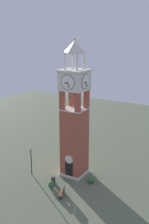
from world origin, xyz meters
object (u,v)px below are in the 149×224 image
clock_tower (74,122)px  lamp_post (31,155)px  park_bench (62,192)px  trash_bin (53,180)px

clock_tower → lamp_post: (-4.66, -3.05, -4.36)m
park_bench → lamp_post: bearing=161.0°
park_bench → lamp_post: (-6.12, 2.11, 2.21)m
clock_tower → trash_bin: bearing=-107.6°
clock_tower → lamp_post: bearing=-146.8°
clock_tower → park_bench: size_ratio=10.40×
clock_tower → park_bench: clock_tower is taller
clock_tower → park_bench: (1.46, -5.16, -6.57)m
clock_tower → park_bench: bearing=-74.2°
trash_bin → lamp_post: bearing=175.5°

